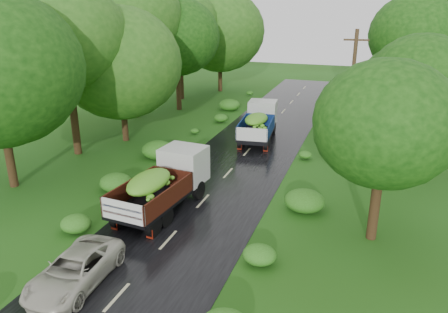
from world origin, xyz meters
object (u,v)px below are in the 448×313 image
at_px(truck_far, 259,121).
at_px(car, 75,270).
at_px(truck_near, 165,181).
at_px(utility_pole, 351,97).

xyz_separation_m(truck_far, car, (-1.77, -18.81, -0.79)).
distance_m(truck_near, utility_pole, 12.43).
bearing_deg(utility_pole, truck_near, -131.89).
distance_m(truck_far, utility_pole, 7.47).
distance_m(car, utility_pole, 18.16).
relative_size(truck_near, car, 1.48).
height_order(car, utility_pole, utility_pole).
xyz_separation_m(truck_near, car, (-0.36, -6.51, -0.84)).
relative_size(truck_near, truck_far, 1.04).
bearing_deg(car, truck_near, 84.46).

